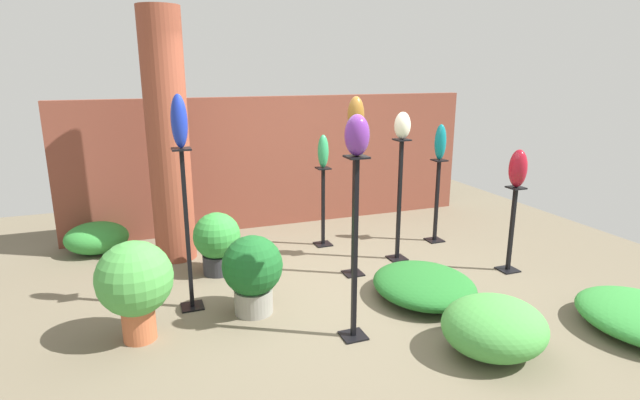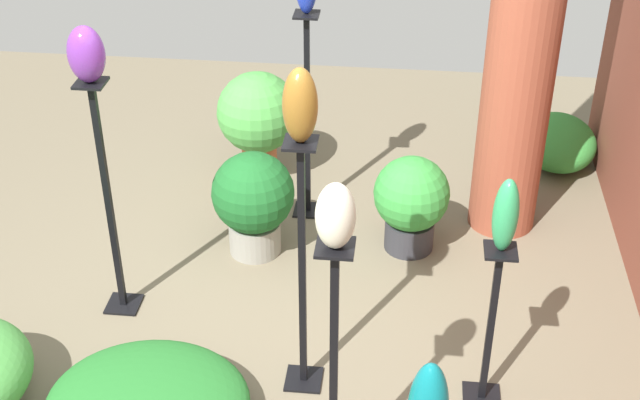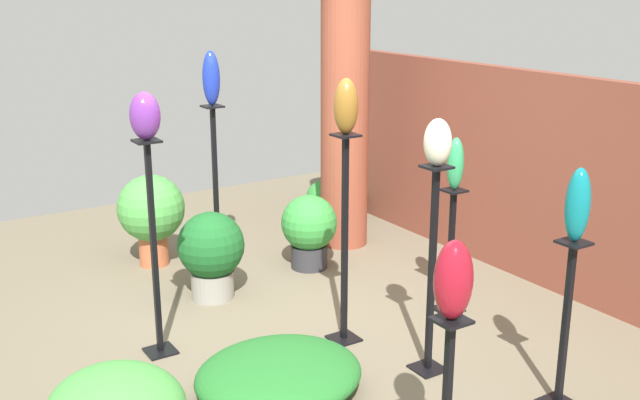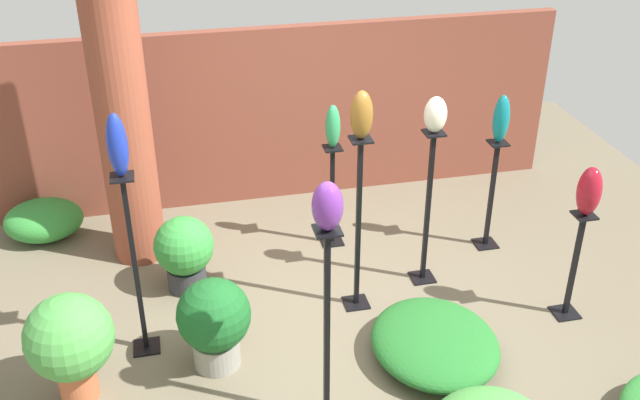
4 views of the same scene
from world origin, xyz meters
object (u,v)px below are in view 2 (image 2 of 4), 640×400
Objects in this scene: pedestal_ivory at (334,382)px; art_vase_jade at (506,215)px; pedestal_jade at (490,335)px; potted_plant_walkway_edge at (253,199)px; art_vase_violet at (86,54)px; potted_plant_near_pillar at (411,200)px; pedestal_violet at (110,210)px; art_vase_bronze at (300,106)px; pedestal_bronze at (302,280)px; brick_pillar at (524,36)px; potted_plant_back_center at (258,116)px; pedestal_cobalt at (307,126)px; art_vase_ivory at (335,216)px.

art_vase_jade is (-0.63, 0.74, 0.54)m from pedestal_ivory.
potted_plant_walkway_edge is (-1.22, -1.44, -0.04)m from pedestal_jade.
potted_plant_walkway_edge is at bearing 133.30° from art_vase_violet.
potted_plant_near_pillar is 0.93× the size of potted_plant_walkway_edge.
art_vase_violet is at bearing 90.00° from pedestal_violet.
pedestal_jade is at bearing -104.04° from art_vase_jade.
art_vase_jade is (0.03, 0.97, -0.51)m from art_vase_bronze.
art_vase_bronze is at bearing 0.00° from pedestal_bronze.
brick_pillar is at bearing 173.31° from pedestal_jade.
pedestal_ivory reaches higher than potted_plant_walkway_edge.
potted_plant_back_center is (-1.63, 0.57, -1.15)m from art_vase_violet.
pedestal_cobalt is 2.13m from art_vase_jade.
pedestal_jade is 1.46m from art_vase_ivory.
art_vase_violet is at bearing -104.44° from art_vase_jade.
pedestal_jade is 3.17× the size of art_vase_violet.
pedestal_violet is at bearing -46.70° from potted_plant_walkway_edge.
pedestal_cobalt is 4.00× the size of art_vase_bronze.
potted_plant_near_pillar is at bearing 63.41° from pedestal_cobalt.
pedestal_cobalt reaches higher than potted_plant_walkway_edge.
art_vase_bronze is (0.53, 1.18, 0.99)m from pedestal_violet.
pedestal_bronze is 1.09m from art_vase_ivory.
pedestal_violet is 5.13× the size of art_vase_ivory.
pedestal_violet and pedestal_bronze have the same top height.
art_vase_violet is at bearing -46.70° from potted_plant_walkway_edge.
art_vase_bronze is at bearing 65.89° from art_vase_violet.
art_vase_violet is (-0.53, -1.18, 0.96)m from pedestal_bronze.
pedestal_cobalt is 2.21× the size of potted_plant_near_pillar.
brick_pillar is 1.87× the size of pedestal_cobalt.
pedestal_violet is 1.00× the size of pedestal_bronze.
pedestal_violet is 2.25× the size of potted_plant_near_pillar.
pedestal_bronze is at bearing -34.32° from brick_pillar.
art_vase_bronze reaches higher than art_vase_ivory.
art_vase_ivory is (0.63, -0.74, 1.09)m from pedestal_jade.
pedestal_violet is at bearing -40.32° from pedestal_cobalt.
pedestal_bronze is (1.70, 0.18, 0.01)m from pedestal_cobalt.
art_vase_ivory is 0.71m from art_vase_bronze.
pedestal_ivory is at bearing 49.84° from art_vase_violet.
pedestal_violet is 0.96m from art_vase_violet.
potted_plant_walkway_edge is at bearing -159.30° from art_vase_ivory.
art_vase_jade is at bearing 130.27° from pedestal_ivory.
art_vase_bronze is 1.09m from art_vase_jade.
pedestal_bronze is 2.25m from potted_plant_back_center.
art_vase_jade is at bearing 88.48° from art_vase_bronze.
pedestal_cobalt reaches higher than pedestal_jade.
art_vase_ivory reaches higher than potted_plant_near_pillar.
brick_pillar is 1.99m from potted_plant_walkway_edge.
potted_plant_walkway_edge is at bearing -158.30° from art_vase_bronze.
potted_plant_walkway_edge is (-1.85, -0.70, -1.13)m from art_vase_ivory.
potted_plant_near_pillar is (-0.81, 1.72, -0.32)m from pedestal_violet.
pedestal_jade is at bearing 130.27° from art_vase_ivory.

